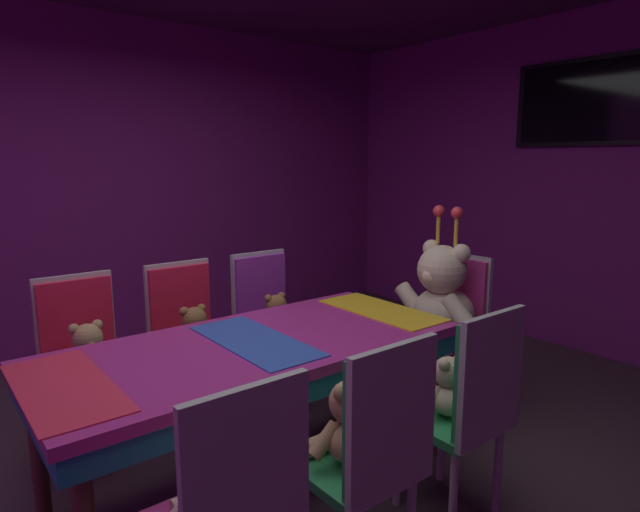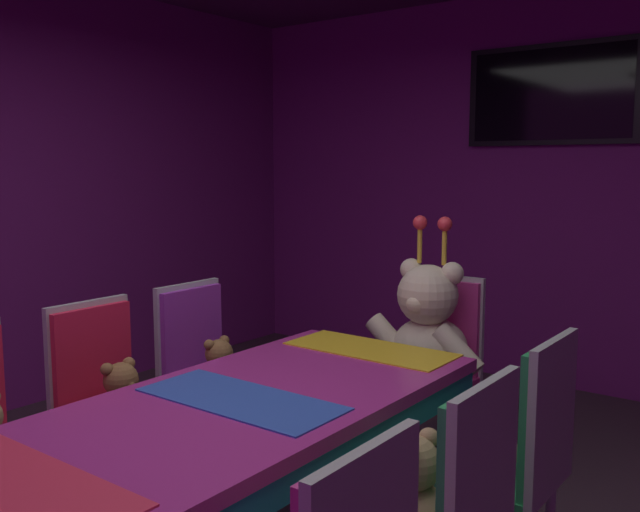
# 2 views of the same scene
# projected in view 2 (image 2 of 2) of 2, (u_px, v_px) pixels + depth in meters

# --- Properties ---
(wall_back) EXTENTS (5.20, 0.12, 2.80)m
(wall_back) POSITION_uv_depth(u_px,v_px,m) (552.00, 189.00, 4.93)
(wall_back) COLOR #721E72
(wall_back) RESTS_ON ground_plane
(banquet_table) EXTENTS (0.90, 2.02, 0.75)m
(banquet_table) POSITION_uv_depth(u_px,v_px,m) (241.00, 424.00, 2.49)
(banquet_table) COLOR #B22D8C
(banquet_table) RESTS_ON ground_plane
(chair_left_1) EXTENTS (0.42, 0.41, 0.98)m
(chair_left_1) POSITION_uv_depth(u_px,v_px,m) (101.00, 391.00, 3.02)
(chair_left_1) COLOR red
(chair_left_1) RESTS_ON ground_plane
(teddy_left_1) EXTENTS (0.24, 0.31, 0.30)m
(teddy_left_1) POSITION_uv_depth(u_px,v_px,m) (122.00, 400.00, 2.94)
(teddy_left_1) COLOR olive
(teddy_left_1) RESTS_ON chair_left_1
(chair_left_2) EXTENTS (0.42, 0.41, 0.98)m
(chair_left_2) POSITION_uv_depth(u_px,v_px,m) (200.00, 361.00, 3.48)
(chair_left_2) COLOR purple
(chair_left_2) RESTS_ON ground_plane
(teddy_left_2) EXTENTS (0.23, 0.29, 0.28)m
(teddy_left_2) POSITION_uv_depth(u_px,v_px,m) (220.00, 370.00, 3.40)
(teddy_left_2) COLOR olive
(teddy_left_2) RESTS_ON chair_left_2
(chair_right_1) EXTENTS (0.42, 0.41, 0.98)m
(chair_right_1) POSITION_uv_depth(u_px,v_px,m) (456.00, 510.00, 1.98)
(chair_right_1) COLOR #268C4C
(chair_right_1) RESTS_ON ground_plane
(teddy_right_1) EXTENTS (0.27, 0.35, 0.33)m
(teddy_right_1) POSITION_uv_depth(u_px,v_px,m) (411.00, 494.00, 2.07)
(teddy_right_1) COLOR tan
(teddy_right_1) RESTS_ON chair_right_1
(chair_right_2) EXTENTS (0.42, 0.41, 0.98)m
(chair_right_2) POSITION_uv_depth(u_px,v_px,m) (529.00, 443.00, 2.46)
(chair_right_2) COLOR #268C4C
(chair_right_2) RESTS_ON ground_plane
(teddy_right_2) EXTENTS (0.23, 0.30, 0.28)m
(teddy_right_2) POSITION_uv_depth(u_px,v_px,m) (490.00, 439.00, 2.54)
(teddy_right_2) COLOR beige
(teddy_right_2) RESTS_ON chair_right_2
(throne_chair) EXTENTS (0.41, 0.42, 0.98)m
(throne_chair) POSITION_uv_depth(u_px,v_px,m) (441.00, 349.00, 3.72)
(throne_chair) COLOR #CC338C
(throne_chair) RESTS_ON ground_plane
(king_teddy_bear) EXTENTS (0.66, 0.51, 0.85)m
(king_teddy_bear) POSITION_uv_depth(u_px,v_px,m) (426.00, 330.00, 3.57)
(king_teddy_bear) COLOR beige
(king_teddy_bear) RESTS_ON throne_chair
(wall_tv) EXTENTS (1.18, 0.06, 0.69)m
(wall_tv) POSITION_uv_depth(u_px,v_px,m) (551.00, 94.00, 4.77)
(wall_tv) COLOR black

